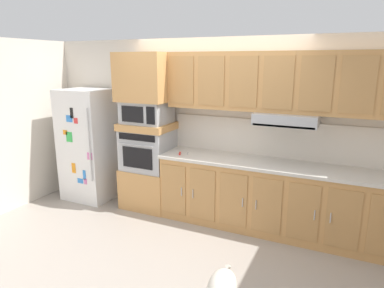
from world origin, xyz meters
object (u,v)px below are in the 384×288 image
at_px(built_in_oven, 148,149).
at_px(screwdriver, 180,153).
at_px(refrigerator, 90,144).
at_px(microwave, 147,112).

distance_m(built_in_oven, screwdriver, 0.61).
bearing_deg(refrigerator, microwave, 3.66).
bearing_deg(refrigerator, built_in_oven, 3.66).
relative_size(refrigerator, screwdriver, 10.87).
relative_size(microwave, screwdriver, 3.98).
xyz_separation_m(refrigerator, microwave, (1.06, 0.07, 0.58)).
xyz_separation_m(refrigerator, built_in_oven, (1.06, 0.07, 0.02)).
bearing_deg(screwdriver, microwave, 168.85).
distance_m(refrigerator, built_in_oven, 1.06).
bearing_deg(microwave, built_in_oven, 179.23).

